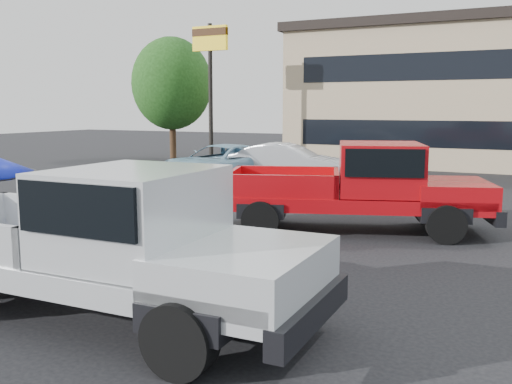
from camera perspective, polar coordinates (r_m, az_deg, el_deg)
ground at (r=7.76m, az=6.89°, el=-10.99°), size 90.00×90.00×0.00m
stripe_left at (r=10.73m, az=-4.84°, el=-5.44°), size 0.12×5.00×0.01m
motel_sign at (r=24.39m, az=-4.61°, el=13.32°), size 1.60×0.22×6.00m
tree_left at (r=29.01m, az=-8.43°, el=10.66°), size 3.96×3.96×6.02m
silver_pickup at (r=6.98m, az=-13.70°, el=-4.39°), size 5.72×2.19×2.06m
red_pickup at (r=12.02m, az=11.46°, el=0.82°), size 5.94×3.63×1.85m
silver_sedan at (r=19.31m, az=3.11°, el=2.83°), size 4.30×1.94×1.37m
blue_suv at (r=19.24m, az=-3.51°, el=2.76°), size 3.40×5.22×1.34m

